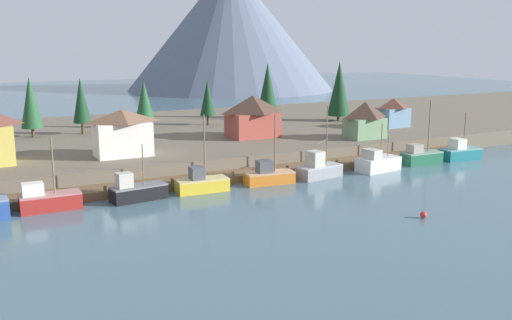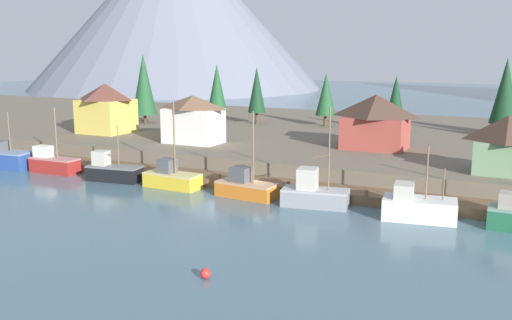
{
  "view_description": "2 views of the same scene",
  "coord_description": "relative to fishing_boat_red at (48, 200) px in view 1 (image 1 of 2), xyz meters",
  "views": [
    {
      "loc": [
        -33.21,
        -62.94,
        17.47
      ],
      "look_at": [
        1.12,
        3.67,
        1.99
      ],
      "focal_mm": 39.64,
      "sensor_mm": 36.0,
      "label": 1
    },
    {
      "loc": [
        25.64,
        -51.89,
        14.63
      ],
      "look_at": [
        -1.28,
        3.58,
        2.8
      ],
      "focal_mm": 40.19,
      "sensor_mm": 36.0,
      "label": 2
    }
  ],
  "objects": [
    {
      "name": "conifer_near_right",
      "position": [
        58.45,
        29.57,
        7.66
      ],
      "size": [
        4.48,
        4.48,
        11.63
      ],
      "color": "#4C3823",
      "rests_on": "shoreline_bank"
    },
    {
      "name": "dock",
      "position": [
        26.33,
        3.27,
        -0.66
      ],
      "size": [
        80.0,
        4.0,
        1.6
      ],
      "color": "brown",
      "rests_on": "ground_plane"
    },
    {
      "name": "house_green",
      "position": [
        49.91,
        10.35,
        4.35
      ],
      "size": [
        6.14,
        4.45,
        5.89
      ],
      "color": "#6B8E66",
      "rests_on": "shoreline_bank"
    },
    {
      "name": "house_white",
      "position": [
        11.59,
        13.56,
        4.56
      ],
      "size": [
        7.65,
        4.86,
        6.33
      ],
      "color": "silver",
      "rests_on": "shoreline_bank"
    },
    {
      "name": "mountain_central_peak",
      "position": [
        85.45,
        139.04,
        22.61
      ],
      "size": [
        78.78,
        78.78,
        47.55
      ],
      "primitive_type": "cone",
      "color": "slate",
      "rests_on": "ground_plane"
    },
    {
      "name": "conifer_mid_right",
      "position": [
        48.14,
        39.93,
        7.72
      ],
      "size": [
        3.97,
        3.97,
        11.17
      ],
      "color": "#4C3823",
      "rests_on": "shoreline_bank"
    },
    {
      "name": "fishing_boat_grey",
      "position": [
        33.83,
        -0.67,
        0.08
      ],
      "size": [
        6.59,
        3.57,
        9.53
      ],
      "rotation": [
        0.0,
        0.0,
        0.16
      ],
      "color": "gray",
      "rests_on": "ground_plane"
    },
    {
      "name": "fishing_boat_red",
      "position": [
        0.0,
        0.0,
        0.0
      ],
      "size": [
        6.27,
        2.34,
        7.97
      ],
      "rotation": [
        0.0,
        0.0,
        0.01
      ],
      "color": "maroon",
      "rests_on": "ground_plane"
    },
    {
      "name": "shoreline_bank",
      "position": [
        26.33,
        33.28,
        0.08
      ],
      "size": [
        400.0,
        56.0,
        2.5
      ],
      "primitive_type": "cube",
      "color": "#665B4C",
      "rests_on": "ground_plane"
    },
    {
      "name": "fishing_boat_yellow",
      "position": [
        17.39,
        -0.24,
        -0.11
      ],
      "size": [
        6.36,
        2.8,
        9.31
      ],
      "rotation": [
        0.0,
        0.0,
        -0.05
      ],
      "color": "gold",
      "rests_on": "ground_plane"
    },
    {
      "name": "ground_plane",
      "position": [
        26.33,
        21.28,
        -1.67
      ],
      "size": [
        400.0,
        400.0,
        1.0
      ],
      "primitive_type": "cube",
      "color": "#476675"
    },
    {
      "name": "fishing_boat_black",
      "position": [
        9.49,
        -0.44,
        -0.06
      ],
      "size": [
        6.51,
        3.13,
        6.38
      ],
      "rotation": [
        0.0,
        0.0,
        0.13
      ],
      "color": "black",
      "rests_on": "ground_plane"
    },
    {
      "name": "fishing_boat_white",
      "position": [
        43.56,
        -0.86,
        -0.0
      ],
      "size": [
        6.63,
        3.9,
        6.61
      ],
      "rotation": [
        0.0,
        0.0,
        0.15
      ],
      "color": "silver",
      "rests_on": "ground_plane"
    },
    {
      "name": "conifer_mid_left",
      "position": [
        21.69,
        37.58,
        6.46
      ],
      "size": [
        3.23,
        3.23,
        8.54
      ],
      "color": "#4C3823",
      "rests_on": "shoreline_bank"
    },
    {
      "name": "house_blue",
      "position": [
        62.26,
        17.94,
        3.99
      ],
      "size": [
        5.36,
        4.2,
        5.21
      ],
      "color": "#6689A8",
      "rests_on": "shoreline_bank"
    },
    {
      "name": "conifer_back_right",
      "position": [
        33.27,
        35.89,
        6.4
      ],
      "size": [
        2.93,
        2.93,
        8.43
      ],
      "color": "#4C3823",
      "rests_on": "shoreline_bank"
    },
    {
      "name": "conifer_near_left",
      "position": [
        10.31,
        35.49,
        7.0
      ],
      "size": [
        2.92,
        2.92,
        9.48
      ],
      "color": "#4C3823",
      "rests_on": "shoreline_bank"
    },
    {
      "name": "fishing_boat_orange",
      "position": [
        26.46,
        -0.42,
        -0.1
      ],
      "size": [
        6.48,
        3.16,
        8.77
      ],
      "rotation": [
        0.0,
        0.0,
        -0.1
      ],
      "color": "#CC6B1E",
      "rests_on": "ground_plane"
    },
    {
      "name": "conifer_back_left",
      "position": [
        2.47,
        35.93,
        6.99
      ],
      "size": [
        3.44,
        3.44,
        9.82
      ],
      "color": "#4C3823",
      "rests_on": "shoreline_bank"
    },
    {
      "name": "house_red",
      "position": [
        34.4,
        19.66,
        4.8
      ],
      "size": [
        8.03,
        5.94,
        6.77
      ],
      "color": "#9E4238",
      "rests_on": "shoreline_bank"
    },
    {
      "name": "fishing_boat_teal",
      "position": [
        59.82,
        -0.48,
        0.0
      ],
      "size": [
        6.45,
        3.26,
        7.17
      ],
      "rotation": [
        0.0,
        0.0,
        -0.07
      ],
      "color": "#196B70",
      "rests_on": "ground_plane"
    },
    {
      "name": "channel_buoy",
      "position": [
        33.64,
        -20.37,
        -0.82
      ],
      "size": [
        0.7,
        0.7,
        0.7
      ],
      "primitive_type": "sphere",
      "color": "red",
      "rests_on": "ground_plane"
    },
    {
      "name": "fishing_boat_green",
      "position": [
        52.17,
        -0.19,
        -0.03
      ],
      "size": [
        6.17,
        2.71,
        9.4
      ],
      "rotation": [
        0.0,
        0.0,
        -0.03
      ],
      "color": "#1E5B3D",
      "rests_on": "ground_plane"
    }
  ]
}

